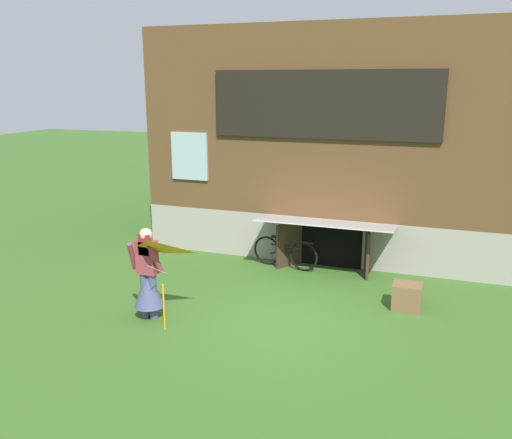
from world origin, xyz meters
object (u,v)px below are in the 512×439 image
object	(u,v)px
person	(148,281)
bicycle_black	(285,253)
kite	(149,264)
wooden_crate	(407,297)

from	to	relation	value
person	bicycle_black	size ratio (longest dim) A/B	1.06
kite	bicycle_black	world-z (taller)	kite
person	wooden_crate	distance (m)	4.58
person	bicycle_black	bearing A→B (deg)	47.89
bicycle_black	wooden_crate	world-z (taller)	bicycle_black
person	wooden_crate	size ratio (longest dim) A/B	3.19
bicycle_black	wooden_crate	distance (m)	3.03
kite	bicycle_black	size ratio (longest dim) A/B	0.95
wooden_crate	bicycle_black	bearing A→B (deg)	152.71
bicycle_black	wooden_crate	bearing A→B (deg)	-17.97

